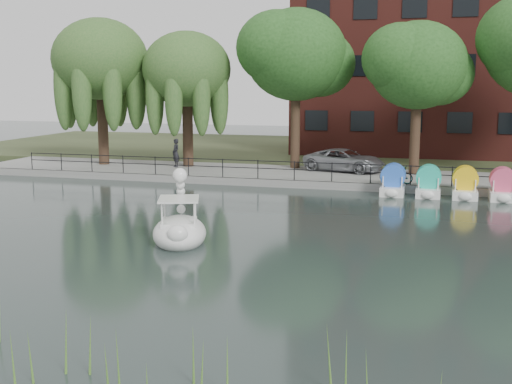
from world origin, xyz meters
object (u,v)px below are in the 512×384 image
at_px(minivan, 344,158).
at_px(bicycle, 396,174).
at_px(pedestrian, 176,151).
at_px(swan_boat, 180,227).

relative_size(minivan, bicycle, 3.11).
height_order(bicycle, pedestrian, pedestrian).
bearing_deg(minivan, bicycle, -125.15).
distance_m(minivan, bicycle, 4.95).
relative_size(bicycle, pedestrian, 0.87).
xyz_separation_m(bicycle, pedestrian, (-13.32, 2.85, 0.49)).
xyz_separation_m(minivan, pedestrian, (-10.14, -0.93, 0.25)).
bearing_deg(minivan, swan_boat, -176.72).
relative_size(minivan, swan_boat, 1.58).
relative_size(pedestrian, swan_boat, 0.58).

